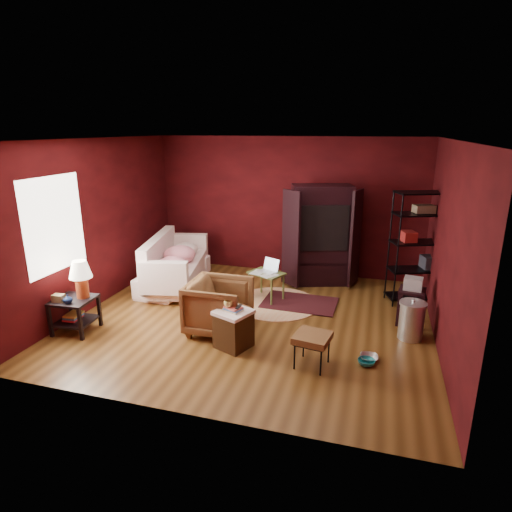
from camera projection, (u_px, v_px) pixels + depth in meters
The scene contains 18 objects.
room at pixel (250, 234), 6.49m from camera, with size 5.54×5.04×2.84m.
sofa at pixel (174, 267), 8.26m from camera, with size 1.88×0.55×0.74m, color white.
armchair at pixel (219, 304), 6.36m from camera, with size 0.86×0.80×0.88m, color black.
pet_bowl_steel at pixel (370, 352), 5.65m from camera, with size 0.24×0.06×0.24m, color silver.
pet_bowl_turquoise at pixel (367, 357), 5.53m from camera, with size 0.22×0.07×0.22m, color teal.
vase at pixel (68, 299), 6.16m from camera, with size 0.13×0.14×0.13m, color #0E1E46.
mug at pixel (228, 303), 5.82m from camera, with size 0.12×0.10×0.12m, color #E4D76F.
side_table at pixel (77, 290), 6.33m from camera, with size 0.59×0.59×1.09m.
sofa_cushions at pixel (174, 264), 8.20m from camera, with size 1.31×2.28×0.90m.
hamper at pixel (234, 328), 5.94m from camera, with size 0.58×0.58×0.63m.
footstool at pixel (312, 339), 5.43m from camera, with size 0.50×0.50×0.44m.
rug_round at pixel (276, 303), 7.49m from camera, with size 1.92×1.92×0.01m.
rug_oriental at pixel (300, 303), 7.49m from camera, with size 1.29×0.88×0.01m.
laptop_desk at pixel (267, 275), 7.56m from camera, with size 0.71×0.63×0.73m.
tv_armoire at pixel (321, 233), 8.24m from camera, with size 1.44×1.08×1.92m.
wire_shelving at pixel (421, 243), 7.28m from camera, with size 1.04×0.72×1.95m.
small_stand at pixel (412, 290), 6.56m from camera, with size 0.44×0.44×0.77m.
trash_can at pixel (411, 320), 6.19m from camera, with size 0.45×0.45×0.61m.
Camera 1 is at (1.82, -6.05, 2.96)m, focal length 30.00 mm.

